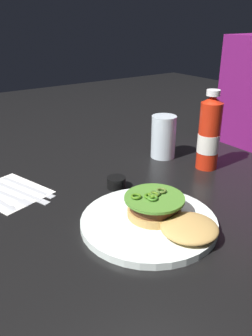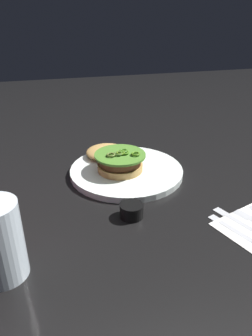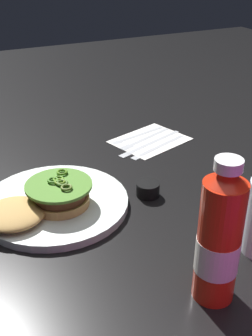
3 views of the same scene
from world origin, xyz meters
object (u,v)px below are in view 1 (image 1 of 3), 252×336
at_px(condiment_cup, 116,182).
at_px(spoon_utensil, 1,201).
at_px(burger_sandwich, 166,213).
at_px(water_glass, 163,137).
at_px(steak_knife, 30,187).
at_px(napkin, 10,192).
at_px(ketchup_bottle, 209,135).
at_px(dinner_plate, 149,222).
at_px(butter_knife, 22,192).
at_px(fork_utensil, 10,195).

bearing_deg(condiment_cup, spoon_utensil, -109.12).
height_order(burger_sandwich, condiment_cup, burger_sandwich).
bearing_deg(burger_sandwich, spoon_utensil, -140.83).
bearing_deg(water_glass, steak_knife, -93.77).
relative_size(burger_sandwich, napkin, 1.16).
bearing_deg(ketchup_bottle, condiment_cup, -98.87).
bearing_deg(water_glass, dinner_plate, -45.26).
distance_m(dinner_plate, condiment_cup, 0.20).
distance_m(condiment_cup, butter_knife, 0.25).
distance_m(water_glass, napkin, 0.49).
xyz_separation_m(burger_sandwich, butter_knife, (-0.34, -0.20, -0.03)).
xyz_separation_m(dinner_plate, spoon_utensil, (-0.29, -0.23, -0.00)).
distance_m(water_glass, butter_knife, 0.47).
distance_m(butter_knife, steak_knife, 0.03).
bearing_deg(burger_sandwich, fork_utensil, -145.62).
height_order(ketchup_bottle, steak_knife, ketchup_bottle).
distance_m(water_glass, steak_knife, 0.44).
relative_size(dinner_plate, butter_knife, 1.37).
distance_m(dinner_plate, spoon_utensil, 0.37).
bearing_deg(butter_knife, ketchup_bottle, 72.55).
distance_m(water_glass, spoon_utensil, 0.53).
bearing_deg(butter_knife, steak_knife, 111.20).
xyz_separation_m(napkin, steak_knife, (0.01, 0.05, 0.00)).
xyz_separation_m(burger_sandwich, condiment_cup, (-0.22, 0.02, -0.02)).
relative_size(burger_sandwich, butter_knife, 1.01).
height_order(condiment_cup, spoon_utensil, condiment_cup).
bearing_deg(spoon_utensil, burger_sandwich, 39.17).
xyz_separation_m(condiment_cup, napkin, (-0.14, -0.24, -0.01)).
distance_m(burger_sandwich, ketchup_bottle, 0.37).
relative_size(ketchup_bottle, napkin, 1.24).
bearing_deg(ketchup_bottle, napkin, -108.83).
xyz_separation_m(burger_sandwich, spoon_utensil, (-0.32, -0.26, -0.03)).
bearing_deg(water_glass, condiment_cup, -68.53).
bearing_deg(condiment_cup, water_glass, 111.47).
relative_size(water_glass, condiment_cup, 2.71).
distance_m(burger_sandwich, steak_knife, 0.39).
bearing_deg(water_glass, fork_utensil, -92.06).
bearing_deg(spoon_utensil, ketchup_bottle, 76.06).
relative_size(dinner_plate, ketchup_bottle, 1.27).
xyz_separation_m(water_glass, fork_utensil, (-0.02, -0.50, -0.06)).
relative_size(water_glass, steak_knife, 0.71).
distance_m(burger_sandwich, napkin, 0.42).
height_order(dinner_plate, water_glass, water_glass).
xyz_separation_m(dinner_plate, napkin, (-0.33, -0.20, -0.01)).
xyz_separation_m(condiment_cup, fork_utensil, (-0.12, -0.25, -0.01)).
height_order(water_glass, butter_knife, water_glass).
bearing_deg(spoon_utensil, water_glass, 90.13).
xyz_separation_m(burger_sandwich, napkin, (-0.36, -0.22, -0.03)).
relative_size(condiment_cup, butter_knife, 0.23).
bearing_deg(napkin, dinner_plate, 31.15).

